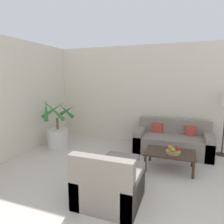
{
  "coord_description": "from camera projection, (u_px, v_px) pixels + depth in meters",
  "views": [
    {
      "loc": [
        0.28,
        0.55,
        1.81
      ],
      "look_at": [
        -1.38,
        5.06,
        1.0
      ],
      "focal_mm": 32.0,
      "sensor_mm": 36.0,
      "label": 1
    }
  ],
  "objects": [
    {
      "name": "potted_palm",
      "position": [
        58.0,
        133.0,
        5.24
      ],
      "size": [
        0.9,
        0.88,
        1.31
      ],
      "color": "beige",
      "rests_on": "ground_plane"
    },
    {
      "name": "orange_fruit",
      "position": [
        170.0,
        147.0,
        3.97
      ],
      "size": [
        0.08,
        0.08,
        0.08
      ],
      "color": "orange",
      "rests_on": "fruit_bowl"
    },
    {
      "name": "sofa_loveseat",
      "position": [
        172.0,
        142.0,
        4.91
      ],
      "size": [
        1.79,
        0.87,
        0.77
      ],
      "color": "gray",
      "rests_on": "ground_plane"
    },
    {
      "name": "apple_green",
      "position": [
        173.0,
        150.0,
        3.84
      ],
      "size": [
        0.08,
        0.08,
        0.08
      ],
      "color": "olive",
      "rests_on": "fruit_bowl"
    },
    {
      "name": "ottoman",
      "position": [
        121.0,
        167.0,
        3.68
      ],
      "size": [
        0.6,
        0.45,
        0.4
      ],
      "color": "gray",
      "rests_on": "ground_plane"
    },
    {
      "name": "fruit_bowl",
      "position": [
        173.0,
        152.0,
        3.9
      ],
      "size": [
        0.28,
        0.28,
        0.06
      ],
      "color": "#997A4C",
      "rests_on": "coffee_table"
    },
    {
      "name": "coffee_table",
      "position": [
        170.0,
        154.0,
        4.0
      ],
      "size": [
        0.97,
        0.63,
        0.36
      ],
      "color": "#38281E",
      "rests_on": "ground_plane"
    },
    {
      "name": "apple_red",
      "position": [
        177.0,
        148.0,
        3.92
      ],
      "size": [
        0.08,
        0.08,
        0.08
      ],
      "color": "red",
      "rests_on": "fruit_bowl"
    },
    {
      "name": "wall_back",
      "position": [
        174.0,
        96.0,
        5.27
      ],
      "size": [
        8.27,
        0.06,
        2.7
      ],
      "color": "beige",
      "rests_on": "ground_plane"
    },
    {
      "name": "armchair",
      "position": [
        109.0,
        186.0,
        2.9
      ],
      "size": [
        0.9,
        0.81,
        0.82
      ],
      "color": "gray",
      "rests_on": "ground_plane"
    }
  ]
}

